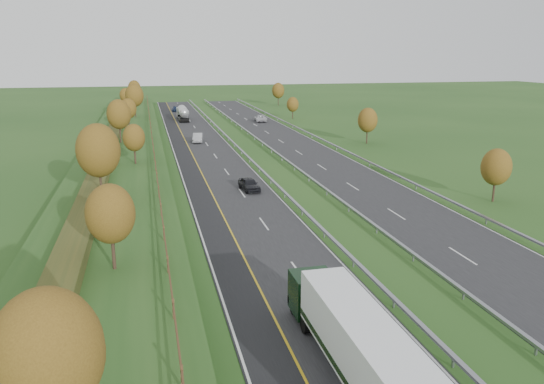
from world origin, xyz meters
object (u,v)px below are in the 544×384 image
Objects in this scene: box_lorry at (357,345)px; car_small_far at (175,109)px; car_silver_mid at (198,138)px; car_oncoming at (260,118)px; road_tanker at (183,113)px; car_dark_near at (249,184)px.

car_small_far is (-0.92, 132.61, -1.63)m from box_lorry.
car_silver_mid reaches higher than car_oncoming.
road_tanker is at bearing -16.46° from car_oncoming.
car_oncoming is (17.84, 27.30, -0.02)m from car_silver_mid.
car_dark_near is at bearing -83.68° from car_small_far.
road_tanker is 2.48× the size of car_small_far.
box_lorry is 39.59m from car_dark_near.
box_lorry is 2.83× the size of car_oncoming.
box_lorry is 1.45× the size of road_tanker.
car_silver_mid is (-2.45, 37.53, 0.05)m from car_dark_near.
car_silver_mid is at bearing 86.88° from car_dark_near.
car_oncoming is at bearing 64.83° from car_silver_mid.
box_lorry is 105.83m from car_oncoming.
road_tanker is at bearing -84.12° from car_small_far.
car_small_far is (-0.57, 21.12, -1.17)m from road_tanker.
box_lorry is 3.60× the size of car_small_far.
car_silver_mid reaches higher than car_small_far.
road_tanker is 21.16m from car_small_far.
car_dark_near is 0.78× the size of car_oncoming.
car_silver_mid reaches higher than car_dark_near.
car_silver_mid is 1.09× the size of car_small_far.
car_silver_mid is (-0.13, 77.03, -1.48)m from box_lorry.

